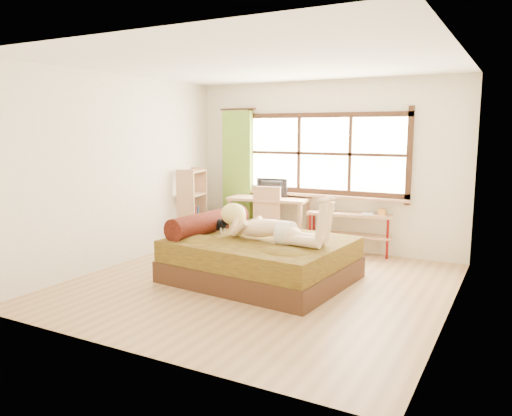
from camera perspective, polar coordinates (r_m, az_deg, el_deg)
The scene contains 18 objects.
floor at distance 6.36m, azimuth 0.28°, elevation -8.72°, with size 4.50×4.50×0.00m, color #9E754C.
ceiling at distance 6.11m, azimuth 0.30°, elevation 16.17°, with size 4.50×4.50×0.00m, color white.
wall_back at distance 8.14m, azimuth 7.80°, elevation 4.77°, with size 4.50×4.50×0.00m, color silver.
wall_front at distance 4.25m, azimuth -14.14°, elevation 0.83°, with size 4.50×4.50×0.00m, color silver.
wall_left at distance 7.42m, azimuth -15.27°, elevation 4.14°, with size 4.50×4.50×0.00m, color silver.
wall_right at distance 5.41m, azimuth 21.81°, elevation 2.15°, with size 4.50×4.50×0.00m, color silver.
window at distance 8.10m, azimuth 7.75°, elevation 5.87°, with size 2.80×0.16×1.46m.
curtain at distance 8.71m, azimuth -2.11°, elevation 3.79°, with size 0.55×0.10×2.20m, color olive.
bed at distance 6.51m, azimuth 0.15°, elevation -5.61°, with size 2.31×1.92×0.82m.
woman at distance 6.25m, azimuth 1.56°, elevation -0.85°, with size 1.52×0.43×0.65m, color beige, non-canonical shape.
kitten at distance 6.84m, azimuth -4.39°, elevation -1.69°, with size 0.33×0.13×0.26m, color black, non-canonical shape.
desk at distance 8.27m, azimuth 1.54°, elevation 0.48°, with size 1.38×0.75×0.82m.
monitor at distance 8.28m, azimuth 1.71°, elevation 2.32°, with size 0.53×0.07×0.31m, color black.
chair at distance 7.94m, azimuth 0.95°, elevation -0.90°, with size 0.51×0.51×1.03m.
pipe_shelf at distance 7.91m, azimuth 10.71°, elevation -1.80°, with size 1.34×0.51×0.74m.
cup at distance 7.97m, azimuth 8.61°, elevation -0.07°, with size 0.11×0.11×0.09m, color gray.
book at distance 7.83m, azimuth 12.05°, elevation -0.60°, with size 0.17×0.23×0.02m, color gray.
bookshelf at distance 8.54m, azimuth -7.29°, elevation 0.23°, with size 0.41×0.60×1.28m.
Camera 1 is at (2.86, -5.35, 1.93)m, focal length 35.00 mm.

